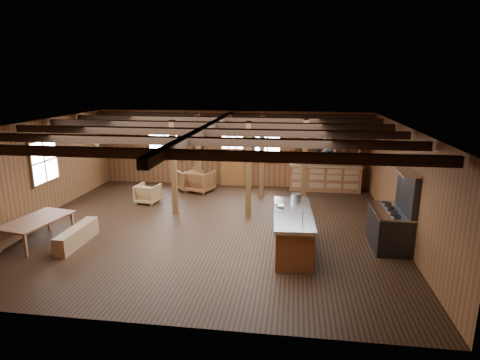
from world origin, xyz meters
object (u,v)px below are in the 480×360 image
object	(u,v)px
armchair_a	(189,179)
armchair_b	(200,181)
kitchen_island	(293,231)
dining_table	(39,231)
commercial_range	(392,222)
armchair_c	(148,193)

from	to	relation	value
armchair_a	armchair_b	world-z (taller)	armchair_b
kitchen_island	dining_table	xyz separation A→B (m)	(-6.20, -0.39, -0.18)
dining_table	armchair_a	distance (m)	5.74
commercial_range	armchair_b	bearing A→B (deg)	144.24
armchair_c	kitchen_island	bearing A→B (deg)	155.91
dining_table	armchair_c	xyz separation A→B (m)	(1.50, 3.49, 0.01)
dining_table	armchair_a	world-z (taller)	armchair_a
dining_table	armchair_c	size ratio (longest dim) A/B	2.47
commercial_range	armchair_a	size ratio (longest dim) A/B	2.30
kitchen_island	armchair_a	xyz separation A→B (m)	(-3.79, 4.82, -0.09)
armchair_a	armchair_b	size ratio (longest dim) A/B	0.99
armchair_c	armchair_b	bearing A→B (deg)	-122.89
armchair_a	armchair_b	bearing A→B (deg)	119.53
armchair_c	commercial_range	bearing A→B (deg)	169.43
armchair_c	dining_table	bearing A→B (deg)	76.05
armchair_b	armchair_c	world-z (taller)	armchair_b
kitchen_island	commercial_range	world-z (taller)	commercial_range
kitchen_island	armchair_a	distance (m)	6.13
armchair_c	armchair_a	bearing A→B (deg)	-108.43
armchair_b	armchair_c	xyz separation A→B (m)	(-1.38, -1.53, -0.07)
armchair_a	armchair_c	size ratio (longest dim) A/B	1.22
kitchen_island	commercial_range	bearing A→B (deg)	10.32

